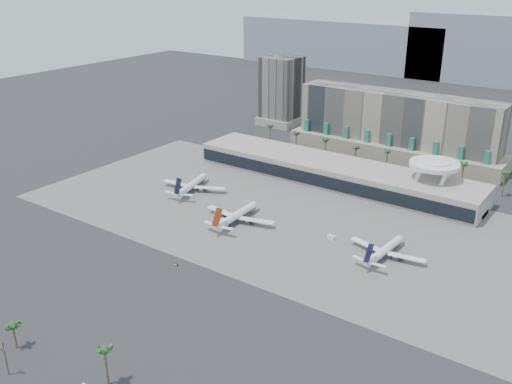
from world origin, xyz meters
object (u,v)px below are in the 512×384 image
Objects in this scene: airliner_left at (192,185)px; taxiway_sign at (175,264)px; airliner_right at (385,250)px; airliner_centre at (237,215)px; utility_pole at (5,356)px; service_vehicle_b at (331,237)px; service_vehicle_a at (224,222)px.

taxiway_sign is at bearing -68.25° from airliner_left.
taxiway_sign is (-68.30, -58.15, -2.68)m from airliner_right.
airliner_left reaches higher than airliner_right.
taxiway_sign is (5.17, -49.95, -2.96)m from airliner_centre.
utility_pole is 0.30× the size of airliner_centre.
service_vehicle_a is at bearing -152.11° from service_vehicle_b.
airliner_right is at bearing 22.74° from service_vehicle_a.
airliner_right is 10.57× the size of service_vehicle_b.
utility_pole is at bearing -88.58° from airliner_centre.
utility_pole is 0.31× the size of airliner_left.
taxiway_sign is (50.36, -68.05, -2.91)m from airliner_left.
service_vehicle_a is (-3.56, -5.84, -2.37)m from airliner_centre.
airliner_left is 48.07m from service_vehicle_a.
airliner_right is (63.14, 138.42, -3.94)m from utility_pole.
airliner_right is 8.05× the size of service_vehicle_a.
utility_pole is at bearing -93.87° from service_vehicle_b.
airliner_right is at bearing 7.49° from service_vehicle_b.
service_vehicle_a is (41.63, -23.93, -2.32)m from airliner_left.
service_vehicle_b is at bearing -179.75° from airliner_right.
airliner_centre is 7.23m from service_vehicle_a.
utility_pole reaches higher than service_vehicle_a.
airliner_left is 92.31m from service_vehicle_b.
taxiway_sign is at bearing -114.14° from service_vehicle_b.
airliner_right reaches higher than service_vehicle_b.
taxiway_sign is (-41.54, -59.66, -0.37)m from service_vehicle_b.
service_vehicle_a is (-13.89, 124.38, -6.02)m from utility_pole.
airliner_centre reaches higher than service_vehicle_b.
utility_pole is 152.19m from airliner_right.
utility_pole is 80.70m from taxiway_sign.
airliner_right is at bearing 31.45° from taxiway_sign.
airliner_right is (73.48, 8.20, -0.28)m from airliner_centre.
utility_pole is 2.63× the size of service_vehicle_a.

